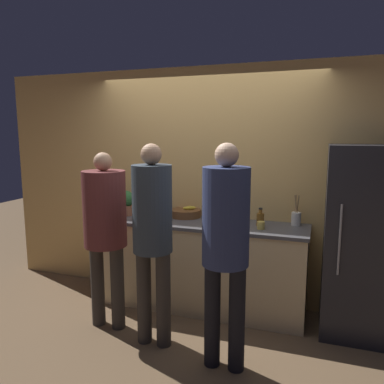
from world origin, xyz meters
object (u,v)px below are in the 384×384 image
refrigerator (359,242)px  person_right (226,236)px  fruit_bowl (186,213)px  cup_yellow (261,225)px  potted_plant (126,202)px  person_left (105,222)px  person_center (152,228)px  utensil_crock (296,218)px  bottle_amber (260,219)px

refrigerator → person_right: bearing=-137.7°
refrigerator → fruit_bowl: bearing=173.5°
person_right → cup_yellow: (0.14, 0.87, -0.11)m
refrigerator → fruit_bowl: (-1.78, 0.20, 0.10)m
person_right → potted_plant: 1.74m
person_left → person_right: person_right is taller
person_left → fruit_bowl: (0.50, 0.88, -0.06)m
person_right → refrigerator: bearing=42.3°
person_center → cup_yellow: bearing=41.8°
refrigerator → potted_plant: 2.47m
refrigerator → person_center: bearing=-154.7°
refrigerator → cup_yellow: 0.91m
cup_yellow → person_center: bearing=-138.2°
potted_plant → utensil_crock: bearing=4.2°
utensil_crock → person_center: bearing=-138.4°
bottle_amber → utensil_crock: bearing=21.3°
refrigerator → fruit_bowl: 1.80m
fruit_bowl → cup_yellow: (0.88, -0.28, -0.01)m
refrigerator → bottle_amber: bearing=176.0°
bottle_amber → potted_plant: 1.53m
person_left → bottle_amber: size_ratio=9.27×
person_left → person_center: bearing=-13.8°
person_center → utensil_crock: bearing=41.6°
person_center → cup_yellow: size_ratio=23.55×
fruit_bowl → utensil_crock: bearing=-0.2°
person_right → utensil_crock: 1.23m
person_right → bottle_amber: size_ratio=9.84×
refrigerator → bottle_amber: (-0.93, 0.06, 0.13)m
cup_yellow → person_left: bearing=-156.5°
person_center → utensil_crock: size_ratio=5.74×
person_center → cup_yellow: (0.82, 0.74, -0.08)m
utensil_crock → bottle_amber: size_ratio=1.70×
person_right → potted_plant: size_ratio=6.39×
fruit_bowl → refrigerator: bearing=-6.5°
person_left → utensil_crock: (1.69, 0.87, -0.02)m
refrigerator → cup_yellow: size_ratio=23.32×
refrigerator → person_center: 1.91m
refrigerator → person_center: (-1.72, -0.81, 0.18)m
person_left → person_right: size_ratio=0.94×
person_left → potted_plant: person_left is taller
person_right → fruit_bowl: 1.37m
refrigerator → cup_yellow: refrigerator is taller
person_center → utensil_crock: person_center is taller
refrigerator → utensil_crock: (-0.58, 0.20, 0.14)m
person_right → cup_yellow: 0.89m
person_center → potted_plant: size_ratio=6.33×
fruit_bowl → bottle_amber: bearing=-9.2°
potted_plant → person_left: bearing=-76.2°
person_center → fruit_bowl: size_ratio=5.24×
person_right → fruit_bowl: (-0.74, 1.15, -0.10)m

